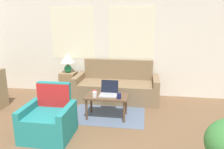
{
  "coord_description": "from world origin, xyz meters",
  "views": [
    {
      "loc": [
        1.02,
        -1.35,
        1.88
      ],
      "look_at": [
        0.33,
        3.07,
        0.75
      ],
      "focal_mm": 35.0,
      "sensor_mm": 36.0,
      "label": 1
    }
  ],
  "objects": [
    {
      "name": "side_table",
      "position": [
        -0.89,
        3.76,
        0.29
      ],
      "size": [
        0.38,
        0.38,
        0.58
      ],
      "color": "#937551",
      "rests_on": "ground_plane"
    },
    {
      "name": "wall_back",
      "position": [
        -0.0,
        4.05,
        1.31
      ],
      "size": [
        6.94,
        0.06,
        2.6
      ],
      "color": "white",
      "rests_on": "ground_plane"
    },
    {
      "name": "cup_navy",
      "position": [
        0.05,
        2.6,
        0.49
      ],
      "size": [
        0.09,
        0.09,
        0.09
      ],
      "color": "#B23D38",
      "rests_on": "coffee_table"
    },
    {
      "name": "couch",
      "position": [
        0.36,
        3.63,
        0.28
      ],
      "size": [
        1.98,
        0.82,
        0.92
      ],
      "color": "#846B4C",
      "rests_on": "ground_plane"
    },
    {
      "name": "rug",
      "position": [
        0.3,
        3.07,
        0.0
      ],
      "size": [
        1.48,
        1.81,
        0.01
      ],
      "color": "slate",
      "rests_on": "ground_plane"
    },
    {
      "name": "cup_white",
      "position": [
        0.56,
        2.45,
        0.5
      ],
      "size": [
        0.08,
        0.08,
        0.11
      ],
      "color": "#191E4C",
      "rests_on": "coffee_table"
    },
    {
      "name": "laptop",
      "position": [
        0.34,
        2.64,
        0.51
      ],
      "size": [
        0.34,
        0.32,
        0.26
      ],
      "color": "#B7B7BC",
      "rests_on": "coffee_table"
    },
    {
      "name": "cup_yellow",
      "position": [
        0.09,
        2.46,
        0.5
      ],
      "size": [
        0.08,
        0.08,
        0.11
      ],
      "color": "white",
      "rests_on": "coffee_table"
    },
    {
      "name": "armchair",
      "position": [
        -0.51,
        1.75,
        0.26
      ],
      "size": [
        0.77,
        0.71,
        0.85
      ],
      "color": "teal",
      "rests_on": "ground_plane"
    },
    {
      "name": "coffee_table",
      "position": [
        0.3,
        2.58,
        0.38
      ],
      "size": [
        0.82,
        0.47,
        0.45
      ],
      "color": "brown",
      "rests_on": "ground_plane"
    },
    {
      "name": "table_lamp",
      "position": [
        -0.89,
        3.76,
        0.9
      ],
      "size": [
        0.35,
        0.35,
        0.48
      ],
      "color": "#1E8451",
      "rests_on": "side_table"
    }
  ]
}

